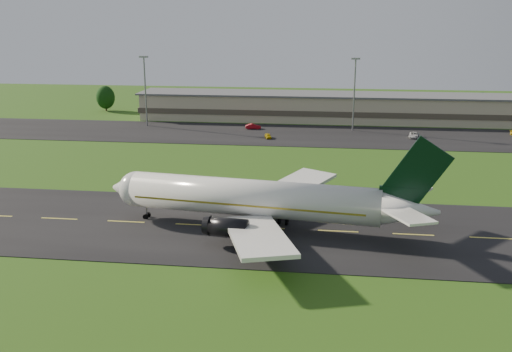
# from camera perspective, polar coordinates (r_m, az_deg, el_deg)

# --- Properties ---
(ground) EXTENTS (360.00, 360.00, 0.00)m
(ground) POSITION_cam_1_polar(r_m,az_deg,el_deg) (86.64, 8.21, -5.54)
(ground) COLOR #214C13
(ground) RESTS_ON ground
(taxiway) EXTENTS (220.00, 30.00, 0.10)m
(taxiway) POSITION_cam_1_polar(r_m,az_deg,el_deg) (86.62, 8.21, -5.51)
(taxiway) COLOR black
(taxiway) RESTS_ON ground
(apron) EXTENTS (260.00, 30.00, 0.10)m
(apron) POSITION_cam_1_polar(r_m,az_deg,el_deg) (155.99, 7.89, 4.00)
(apron) COLOR black
(apron) RESTS_ON ground
(airliner) EXTENTS (51.19, 41.86, 15.57)m
(airliner) POSITION_cam_1_polar(r_m,az_deg,el_deg) (85.53, 0.22, -2.34)
(airliner) COLOR white
(airliner) RESTS_ON ground
(terminal) EXTENTS (145.00, 16.00, 8.40)m
(terminal) POSITION_cam_1_polar(r_m,az_deg,el_deg) (179.31, 9.94, 6.69)
(terminal) COLOR #C0B092
(terminal) RESTS_ON ground
(light_mast_west) EXTENTS (2.40, 1.20, 20.35)m
(light_mast_west) POSITION_cam_1_polar(r_m,az_deg,el_deg) (170.31, -11.04, 9.15)
(light_mast_west) COLOR gray
(light_mast_west) RESTS_ON ground
(light_mast_centre) EXTENTS (2.40, 1.20, 20.35)m
(light_mast_centre) POSITION_cam_1_polar(r_m,az_deg,el_deg) (162.07, 9.82, 8.89)
(light_mast_centre) COLOR gray
(light_mast_centre) RESTS_ON ground
(tree_line) EXTENTS (200.62, 7.49, 9.61)m
(tree_line) POSITION_cam_1_polar(r_m,az_deg,el_deg) (193.08, 20.00, 6.82)
(tree_line) COLOR black
(tree_line) RESTS_ON ground
(service_vehicle_a) EXTENTS (2.41, 3.89, 1.24)m
(service_vehicle_a) POSITION_cam_1_polar(r_m,az_deg,el_deg) (151.15, 1.21, 4.03)
(service_vehicle_a) COLOR gold
(service_vehicle_a) RESTS_ON apron
(service_vehicle_b) EXTENTS (4.64, 2.32, 1.46)m
(service_vehicle_b) POSITION_cam_1_polar(r_m,az_deg,el_deg) (163.92, -0.28, 4.98)
(service_vehicle_b) COLOR maroon
(service_vehicle_b) RESTS_ON apron
(service_vehicle_c) EXTENTS (3.48, 5.61, 1.45)m
(service_vehicle_c) POSITION_cam_1_polar(r_m,az_deg,el_deg) (157.59, 15.51, 3.98)
(service_vehicle_c) COLOR silver
(service_vehicle_c) RESTS_ON apron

